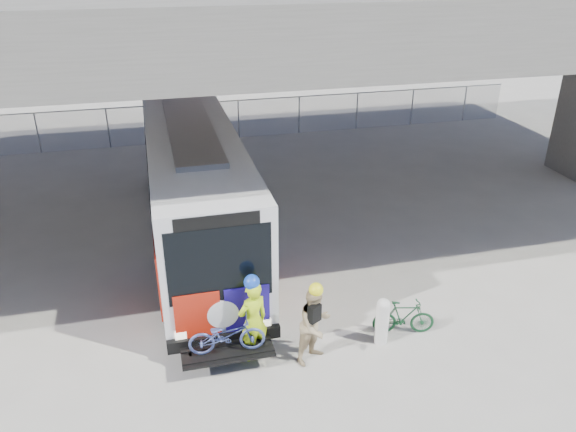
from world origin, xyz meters
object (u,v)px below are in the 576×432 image
object	(u,v)px
cyclist_hivis	(253,319)
cyclist_tan	(315,324)
bus	(193,173)
bollard	(382,319)
bike_parked	(404,317)

from	to	relation	value
cyclist_hivis	cyclist_tan	world-z (taller)	cyclist_hivis
bus	cyclist_tan	bearing A→B (deg)	-73.95
bus	bollard	xyz separation A→B (m)	(3.60, -6.53, -1.47)
bus	cyclist_tan	size ratio (longest dim) A/B	6.49
bus	bollard	world-z (taller)	bus
bus	bollard	bearing A→B (deg)	-61.09
cyclist_tan	cyclist_hivis	bearing A→B (deg)	134.25
bus	cyclist_hivis	world-z (taller)	bus
bus	bollard	distance (m)	7.60
cyclist_tan	bollard	bearing A→B (deg)	-23.75
cyclist_tan	bike_parked	bearing A→B (deg)	-20.61
bollard	cyclist_tan	world-z (taller)	cyclist_tan
cyclist_hivis	bus	bearing A→B (deg)	-104.66
cyclist_hivis	bollard	bearing A→B (deg)	155.97
bike_parked	cyclist_tan	bearing A→B (deg)	112.80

